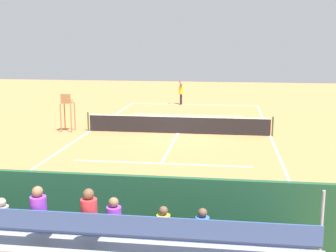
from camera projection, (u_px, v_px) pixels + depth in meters
The scene contains 12 objects.
ground_plane at pixel (178, 133), 24.29m from camera, with size 60.00×60.00×0.00m, color #D17542.
court_line_markings at pixel (178, 133), 24.32m from camera, with size 10.10×22.20×0.01m.
tennis_net at pixel (178, 124), 24.19m from camera, with size 10.30×0.10×1.07m.
backdrop_wall at pixel (111, 215), 10.49m from camera, with size 18.00×0.16×2.00m, color #1E4C2D.
bleacher_stand at pixel (93, 243), 9.18m from camera, with size 9.06×2.40×2.48m.
umpire_chair at pixel (67, 108), 24.59m from camera, with size 0.67×0.67×2.14m.
courtside_bench at pixel (204, 225), 10.99m from camera, with size 1.80×0.40×0.93m.
equipment_bag at pixel (145, 238), 11.14m from camera, with size 0.90×0.36×0.36m, color black.
tennis_player at pixel (181, 92), 34.85m from camera, with size 0.39×0.54×1.93m.
tennis_racket at pixel (166, 103), 35.47m from camera, with size 0.58×0.40×0.03m.
tennis_ball_near at pixel (146, 108), 32.93m from camera, with size 0.07×0.07×0.07m, color #CCDB33.
tennis_ball_far at pixel (162, 110), 32.18m from camera, with size 0.07×0.07×0.07m, color #CCDB33.
Camera 1 is at (-2.68, 23.60, 5.11)m, focal length 47.12 mm.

